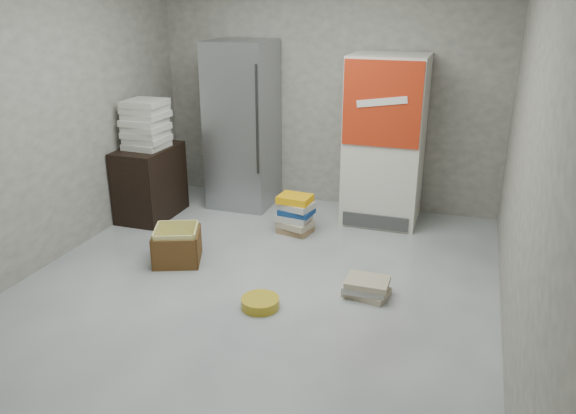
{
  "coord_description": "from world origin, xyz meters",
  "views": [
    {
      "loc": [
        1.62,
        -3.77,
        2.35
      ],
      "look_at": [
        0.13,
        0.7,
        0.58
      ],
      "focal_mm": 35.0,
      "sensor_mm": 36.0,
      "label": 1
    }
  ],
  "objects_px": {
    "phonebook_stack_main": "(295,214)",
    "cardboard_box": "(177,248)",
    "steel_fridge": "(243,125)",
    "coke_cooler": "(385,140)",
    "wood_shelf": "(150,182)"
  },
  "relations": [
    {
      "from": "coke_cooler",
      "to": "phonebook_stack_main",
      "type": "bearing_deg",
      "value": -139.6
    },
    {
      "from": "wood_shelf",
      "to": "phonebook_stack_main",
      "type": "relative_size",
      "value": 1.94
    },
    {
      "from": "steel_fridge",
      "to": "coke_cooler",
      "type": "xyz_separation_m",
      "value": [
        1.65,
        -0.01,
        -0.05
      ]
    },
    {
      "from": "wood_shelf",
      "to": "phonebook_stack_main",
      "type": "bearing_deg",
      "value": 1.77
    },
    {
      "from": "coke_cooler",
      "to": "wood_shelf",
      "type": "height_order",
      "value": "coke_cooler"
    },
    {
      "from": "steel_fridge",
      "to": "cardboard_box",
      "type": "height_order",
      "value": "steel_fridge"
    },
    {
      "from": "coke_cooler",
      "to": "phonebook_stack_main",
      "type": "height_order",
      "value": "coke_cooler"
    },
    {
      "from": "phonebook_stack_main",
      "to": "steel_fridge",
      "type": "bearing_deg",
      "value": 153.7
    },
    {
      "from": "phonebook_stack_main",
      "to": "cardboard_box",
      "type": "distance_m",
      "value": 1.32
    },
    {
      "from": "coke_cooler",
      "to": "wood_shelf",
      "type": "distance_m",
      "value": 2.63
    },
    {
      "from": "steel_fridge",
      "to": "phonebook_stack_main",
      "type": "bearing_deg",
      "value": -38.23
    },
    {
      "from": "steel_fridge",
      "to": "coke_cooler",
      "type": "bearing_deg",
      "value": -0.18
    },
    {
      "from": "wood_shelf",
      "to": "phonebook_stack_main",
      "type": "xyz_separation_m",
      "value": [
        1.69,
        0.05,
        -0.19
      ]
    },
    {
      "from": "cardboard_box",
      "to": "coke_cooler",
      "type": "bearing_deg",
      "value": 24.28
    },
    {
      "from": "steel_fridge",
      "to": "coke_cooler",
      "type": "relative_size",
      "value": 1.06
    }
  ]
}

